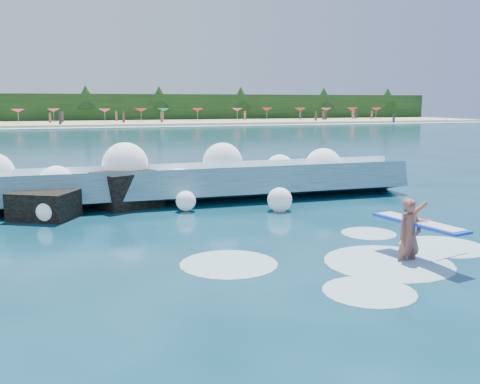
{
  "coord_description": "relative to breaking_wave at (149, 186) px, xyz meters",
  "views": [
    {
      "loc": [
        -2.95,
        -11.52,
        3.61
      ],
      "look_at": [
        1.5,
        2.0,
        1.2
      ],
      "focal_mm": 40.0,
      "sensor_mm": 36.0,
      "label": 1
    }
  ],
  "objects": [
    {
      "name": "breaking_wave",
      "position": [
        0.0,
        0.0,
        0.0
      ],
      "size": [
        19.78,
        3.01,
        1.7
      ],
      "color": "teal",
      "rests_on": "ground"
    },
    {
      "name": "treeline",
      "position": [
        0.1,
        80.24,
        1.9
      ],
      "size": [
        140.0,
        4.0,
        5.0
      ],
      "primitive_type": "cube",
      "color": "black",
      "rests_on": "ground"
    },
    {
      "name": "wave_spray",
      "position": [
        0.54,
        -0.04,
        0.47
      ],
      "size": [
        15.34,
        4.67,
        2.23
      ],
      "color": "white",
      "rests_on": "ground"
    },
    {
      "name": "rock_cluster",
      "position": [
        -3.93,
        -1.06,
        -0.14
      ],
      "size": [
        8.23,
        3.44,
        1.43
      ],
      "color": "black",
      "rests_on": "ground"
    },
    {
      "name": "surfer_with_board",
      "position": [
        4.51,
        -9.33,
        0.06
      ],
      "size": [
        1.13,
        2.95,
        1.78
      ],
      "color": "#8F4D43",
      "rests_on": "ground"
    },
    {
      "name": "surf_foam",
      "position": [
        3.92,
        -8.99,
        -0.6
      ],
      "size": [
        9.1,
        5.73,
        0.15
      ],
      "color": "silver",
      "rests_on": "ground"
    },
    {
      "name": "beach",
      "position": [
        0.1,
        70.24,
        -0.4
      ],
      "size": [
        140.0,
        20.0,
        0.4
      ],
      "primitive_type": "cube",
      "color": "tan",
      "rests_on": "ground"
    },
    {
      "name": "ground",
      "position": [
        0.1,
        -7.76,
        -0.6
      ],
      "size": [
        200.0,
        200.0,
        0.0
      ],
      "primitive_type": "plane",
      "color": "#072E3D",
      "rests_on": "ground"
    },
    {
      "name": "wet_band",
      "position": [
        0.1,
        59.24,
        -0.56
      ],
      "size": [
        140.0,
        5.0,
        0.08
      ],
      "primitive_type": "cube",
      "color": "silver",
      "rests_on": "ground"
    },
    {
      "name": "beachgoers",
      "position": [
        4.84,
        67.2,
        0.51
      ],
      "size": [
        94.89,
        13.94,
        1.94
      ],
      "color": "#3F332D",
      "rests_on": "ground"
    },
    {
      "name": "beach_umbrellas",
      "position": [
        0.09,
        71.94,
        1.65
      ],
      "size": [
        110.56,
        6.42,
        0.5
      ],
      "color": "red",
      "rests_on": "ground"
    }
  ]
}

